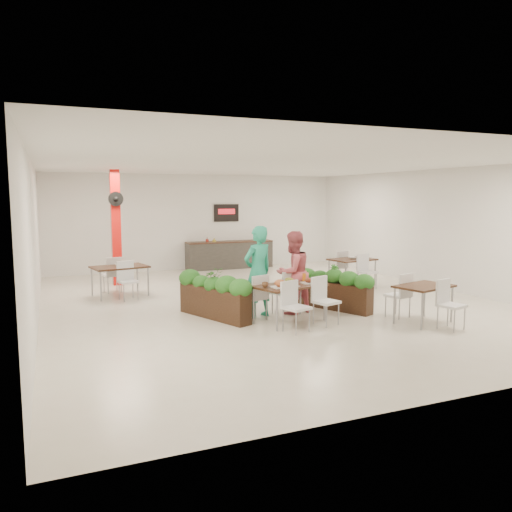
{
  "coord_description": "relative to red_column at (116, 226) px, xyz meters",
  "views": [
    {
      "loc": [
        -4.72,
        -10.47,
        2.47
      ],
      "look_at": [
        -0.33,
        0.09,
        1.1
      ],
      "focal_mm": 35.0,
      "sensor_mm": 36.0,
      "label": 1
    }
  ],
  "objects": [
    {
      "name": "planter_left",
      "position": [
        1.32,
        -4.73,
        -1.13
      ],
      "size": [
        1.0,
        1.88,
        1.04
      ],
      "rotation": [
        0.0,
        0.0,
        1.95
      ],
      "color": "black",
      "rests_on": "ground"
    },
    {
      "name": "planter_right",
      "position": [
        3.99,
        -4.98,
        -1.15
      ],
      "size": [
        1.01,
        1.77,
        0.99
      ],
      "rotation": [
        0.0,
        0.0,
        1.99
      ],
      "color": "black",
      "rests_on": "ground"
    },
    {
      "name": "ground",
      "position": [
        3.0,
        -3.79,
        -1.64
      ],
      "size": [
        12.0,
        12.0,
        0.0
      ],
      "primitive_type": "plane",
      "color": "beige",
      "rests_on": "ground"
    },
    {
      "name": "side_table_a",
      "position": [
        -0.15,
        -1.66,
        -1.01
      ],
      "size": [
        1.44,
        1.67,
        0.92
      ],
      "rotation": [
        0.0,
        0.0,
        0.2
      ],
      "color": "#301C10",
      "rests_on": "ground"
    },
    {
      "name": "main_table",
      "position": [
        2.58,
        -5.63,
        -1.01
      ],
      "size": [
        1.64,
        1.91,
        0.92
      ],
      "rotation": [
        0.0,
        0.0,
        0.3
      ],
      "color": "#301C10",
      "rests_on": "ground"
    },
    {
      "name": "side_table_b",
      "position": [
        6.02,
        -2.62,
        -1.01
      ],
      "size": [
        1.31,
        1.66,
        0.92
      ],
      "rotation": [
        0.0,
        0.0,
        0.15
      ],
      "color": "#301C10",
      "rests_on": "ground"
    },
    {
      "name": "red_column",
      "position": [
        0.0,
        0.0,
        0.0
      ],
      "size": [
        0.4,
        0.41,
        3.2
      ],
      "color": "red",
      "rests_on": "ground"
    },
    {
      "name": "side_table_c",
      "position": [
        4.97,
        -6.69,
        -1.03
      ],
      "size": [
        1.26,
        1.67,
        0.92
      ],
      "rotation": [
        0.0,
        0.0,
        0.26
      ],
      "color": "#301C10",
      "rests_on": "ground"
    },
    {
      "name": "diner_woman",
      "position": [
        2.99,
        -4.97,
        -0.77
      ],
      "size": [
        1.01,
        0.88,
        1.75
      ],
      "primitive_type": "imported",
      "rotation": [
        0.0,
        0.0,
        3.44
      ],
      "color": "#D9606C",
      "rests_on": "ground"
    },
    {
      "name": "diner_man",
      "position": [
        2.19,
        -4.97,
        -0.7
      ],
      "size": [
        0.79,
        0.63,
        1.88
      ],
      "primitive_type": "imported",
      "rotation": [
        0.0,
        0.0,
        3.44
      ],
      "color": "#27AA84",
      "rests_on": "ground"
    },
    {
      "name": "service_counter",
      "position": [
        4.0,
        1.86,
        -1.15
      ],
      "size": [
        3.0,
        0.64,
        2.2
      ],
      "color": "#2D2A28",
      "rests_on": "ground"
    },
    {
      "name": "room_shell",
      "position": [
        3.0,
        -3.79,
        0.36
      ],
      "size": [
        10.1,
        12.1,
        3.22
      ],
      "color": "white",
      "rests_on": "ground"
    }
  ]
}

